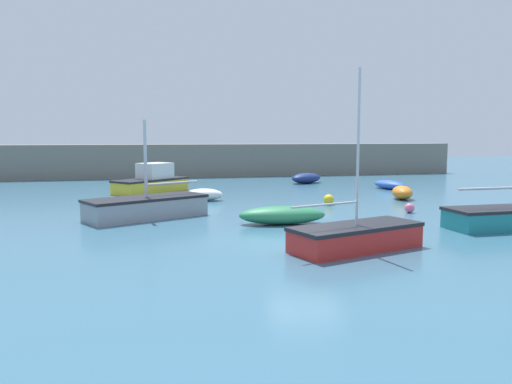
% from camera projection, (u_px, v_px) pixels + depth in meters
% --- Properties ---
extents(ground_plane, '(120.00, 120.00, 0.20)m').
position_uv_depth(ground_plane, '(305.00, 244.00, 17.12)').
color(ground_plane, '#38667F').
extents(harbor_breakwater, '(45.88, 2.82, 2.84)m').
position_uv_depth(harbor_breakwater, '(207.00, 160.00, 44.27)').
color(harbor_breakwater, slate).
rests_on(harbor_breakwater, ground_plane).
extents(rowboat_blue_near, '(1.85, 2.89, 0.59)m').
position_uv_depth(rowboat_blue_near, '(390.00, 185.00, 33.65)').
color(rowboat_blue_near, '#2D56B7').
rests_on(rowboat_blue_near, ground_plane).
extents(dinghy_near_pier, '(1.63, 2.20, 0.77)m').
position_uv_depth(dinghy_near_pier, '(402.00, 192.00, 28.25)').
color(dinghy_near_pier, orange).
rests_on(dinghy_near_pier, ground_plane).
extents(sailboat_twin_hulled, '(5.56, 4.11, 4.27)m').
position_uv_depth(sailboat_twin_hulled, '(147.00, 207.00, 21.79)').
color(sailboat_twin_hulled, gray).
rests_on(sailboat_twin_hulled, ground_plane).
extents(rowboat_white_midwater, '(3.07, 2.56, 0.78)m').
position_uv_depth(rowboat_white_midwater, '(306.00, 178.00, 37.76)').
color(rowboat_white_midwater, navy).
rests_on(rowboat_white_midwater, ground_plane).
extents(motorboat_with_cabin, '(4.98, 4.75, 1.86)m').
position_uv_depth(motorboat_with_cabin, '(152.00, 181.00, 31.75)').
color(motorboat_with_cabin, yellow).
rests_on(motorboat_with_cabin, ground_plane).
extents(sailboat_tall_mast, '(4.72, 2.94, 5.66)m').
position_uv_depth(sailboat_tall_mast, '(356.00, 236.00, 15.75)').
color(sailboat_tall_mast, red).
rests_on(sailboat_tall_mast, ground_plane).
extents(open_tender_yellow, '(3.67, 1.70, 0.74)m').
position_uv_depth(open_tender_yellow, '(282.00, 215.00, 20.31)').
color(open_tender_yellow, '#287A4C').
rests_on(open_tender_yellow, ground_plane).
extents(fishing_dinghy_green, '(2.28, 1.50, 0.67)m').
position_uv_depth(fishing_dinghy_green, '(204.00, 195.00, 27.66)').
color(fishing_dinghy_green, white).
rests_on(fishing_dinghy_green, ground_plane).
extents(mooring_buoy_yellow, '(0.54, 0.54, 0.54)m').
position_uv_depth(mooring_buoy_yellow, '(329.00, 200.00, 26.00)').
color(mooring_buoy_yellow, yellow).
rests_on(mooring_buoy_yellow, ground_plane).
extents(mooring_buoy_pink, '(0.46, 0.46, 0.46)m').
position_uv_depth(mooring_buoy_pink, '(409.00, 208.00, 23.29)').
color(mooring_buoy_pink, '#EA668C').
rests_on(mooring_buoy_pink, ground_plane).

